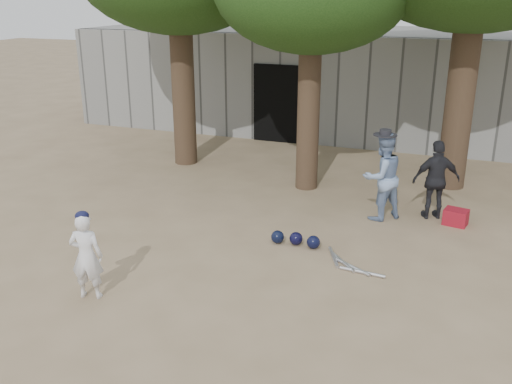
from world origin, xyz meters
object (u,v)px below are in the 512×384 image
at_px(boy_player, 86,256).
at_px(spectator_dark, 436,180).
at_px(spectator_blue, 382,177).
at_px(red_bag, 456,217).

height_order(boy_player, spectator_dark, spectator_dark).
distance_m(spectator_blue, spectator_dark, 1.04).
bearing_deg(spectator_dark, red_bag, 130.05).
xyz_separation_m(spectator_dark, red_bag, (0.43, -0.22, -0.62)).
distance_m(spectator_dark, red_bag, 0.78).
bearing_deg(red_bag, boy_player, -136.01).
bearing_deg(red_bag, spectator_blue, -172.70).
bearing_deg(spectator_dark, boy_player, 24.75).
relative_size(spectator_dark, red_bag, 3.65).
bearing_deg(boy_player, red_bag, -151.50).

